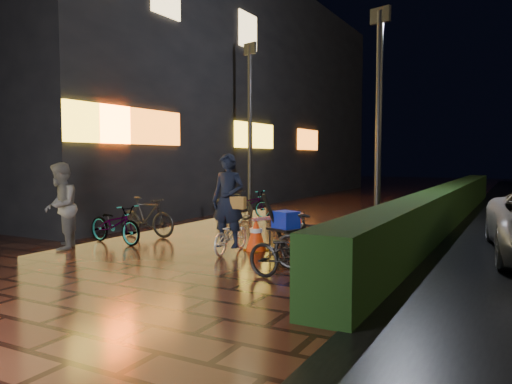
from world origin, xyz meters
The scene contains 11 objects.
ground centered at (0.00, 0.00, 0.00)m, with size 80.00×80.00×0.00m, color #381911.
hedge centered at (3.30, 8.00, 0.50)m, with size 0.70×20.00×1.00m, color black.
bystander_person centered at (-2.87, -0.12, 0.86)m, with size 0.84×0.65×1.72m, color #58575A.
storefront_block centered at (-9.50, 11.50, 4.50)m, with size 12.09×22.00×9.00m.
lamp_post_hedge centered at (2.30, 4.09, 2.78)m, with size 0.48×0.22×5.06m.
lamp_post_sf centered at (-2.75, 7.39, 3.02)m, with size 0.52×0.24×5.49m.
cyclist centered at (0.27, 1.13, 0.70)m, with size 0.70×1.35×1.89m.
traffic_barrier centered at (0.80, 2.16, 0.32)m, with size 0.88×1.58×0.65m.
cart_assembly centered at (1.13, 1.76, 0.58)m, with size 0.80×0.69×1.13m.
parked_bikes_storefront centered at (-2.34, 3.65, 0.43)m, with size 1.84×6.01×0.91m.
parked_bikes_hedge centered at (2.29, 0.00, 0.43)m, with size 1.67×1.40×0.91m.
Camera 1 is at (5.17, -6.89, 1.82)m, focal length 35.00 mm.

